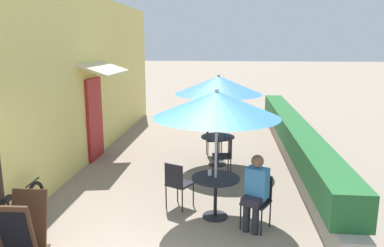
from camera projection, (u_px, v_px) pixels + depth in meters
The scene contains 15 objects.
cafe_facade_wall at pixel (93, 77), 9.88m from camera, with size 0.98×11.21×4.20m.
planter_hedge at pixel (293, 139), 9.73m from camera, with size 0.60×10.21×1.01m.
patio_table_near at pixel (215, 188), 6.42m from camera, with size 0.83×0.83×0.72m.
patio_umbrella_near at pixel (217, 104), 6.11m from camera, with size 2.10×2.10×2.25m.
cafe_chair_near_left at pixel (177, 182), 6.76m from camera, with size 0.54×0.54×0.87m.
cafe_chair_near_right at pixel (258, 197), 6.08m from camera, with size 0.54×0.54×0.87m.
seated_patron_near_right at pixel (256, 189), 5.95m from camera, with size 0.47×0.50×1.25m.
coffee_cup_near at pixel (210, 173), 6.49m from camera, with size 0.07×0.07×0.09m.
patio_table_mid at pixel (218, 144), 9.22m from camera, with size 0.83×0.83×0.72m.
patio_umbrella_mid at pixel (219, 85), 8.92m from camera, with size 2.10×2.10×2.25m.
cafe_chair_mid_left at pixel (225, 153), 8.50m from camera, with size 0.46×0.46×0.87m.
cafe_chair_mid_right at pixel (211, 137), 9.96m from camera, with size 0.46×0.46×0.87m.
coffee_cup_mid at pixel (225, 135), 9.14m from camera, with size 0.07×0.07×0.09m.
bicycle_leaning at pixel (20, 213), 5.91m from camera, with size 0.15×1.73×0.73m.
menu_board at pixel (23, 226), 5.29m from camera, with size 0.56×0.66×0.88m.
Camera 1 is at (1.06, -4.14, 2.97)m, focal length 35.00 mm.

